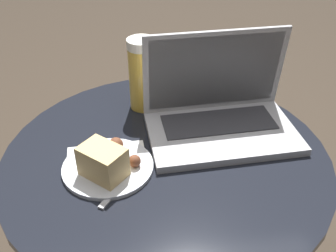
% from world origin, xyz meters
% --- Properties ---
extents(table, '(0.73, 0.73, 0.52)m').
position_xyz_m(table, '(0.00, 0.00, 0.39)').
color(table, '#9E9EA3').
rests_on(table, ground_plane).
extents(napkin, '(0.18, 0.13, 0.00)m').
position_xyz_m(napkin, '(-0.13, -0.01, 0.53)').
color(napkin, white).
rests_on(napkin, table).
extents(laptop, '(0.36, 0.24, 0.23)m').
position_xyz_m(laptop, '(0.14, 0.08, 0.57)').
color(laptop, '#B2B2B7').
rests_on(laptop, table).
extents(beer_glass, '(0.07, 0.07, 0.19)m').
position_xyz_m(beer_glass, '(-0.04, 0.21, 0.62)').
color(beer_glass, gold).
rests_on(beer_glass, table).
extents(snack_plate, '(0.19, 0.19, 0.08)m').
position_xyz_m(snack_plate, '(-0.13, -0.05, 0.55)').
color(snack_plate, silver).
rests_on(snack_plate, table).
extents(fork, '(0.10, 0.15, 0.00)m').
position_xyz_m(fork, '(-0.09, -0.07, 0.53)').
color(fork, '#B2B2B7').
rests_on(fork, table).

